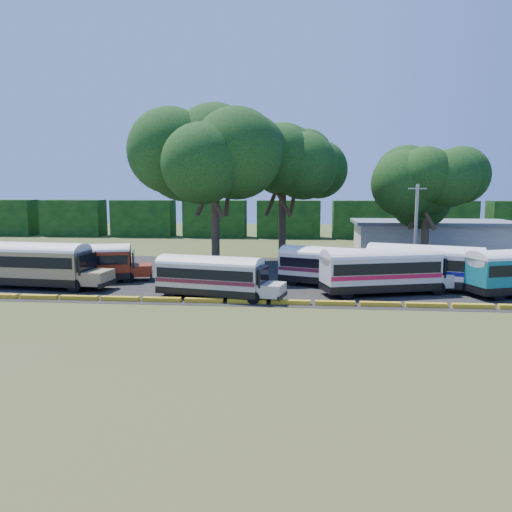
# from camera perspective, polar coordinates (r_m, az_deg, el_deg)

# --- Properties ---
(ground) EXTENTS (160.00, 160.00, 0.00)m
(ground) POSITION_cam_1_polar(r_m,az_deg,el_deg) (33.37, 1.35, -5.89)
(ground) COLOR #36541C
(ground) RESTS_ON ground
(asphalt_strip) EXTENTS (64.00, 24.00, 0.02)m
(asphalt_strip) POSITION_cam_1_polar(r_m,az_deg,el_deg) (45.06, 3.69, -2.33)
(asphalt_strip) COLOR black
(asphalt_strip) RESTS_ON ground
(curb) EXTENTS (53.70, 0.45, 0.30)m
(curb) POSITION_cam_1_polar(r_m,az_deg,el_deg) (34.31, 1.47, -5.25)
(curb) COLOR #C48F17
(curb) RESTS_ON ground
(terminal_building) EXTENTS (19.00, 9.00, 4.00)m
(terminal_building) POSITION_cam_1_polar(r_m,az_deg,el_deg) (64.58, 19.47, 2.09)
(terminal_building) COLOR beige
(terminal_building) RESTS_ON ground
(treeline_backdrop) EXTENTS (130.00, 4.00, 6.00)m
(treeline_backdrop) POSITION_cam_1_polar(r_m,az_deg,el_deg) (80.54, 3.76, 4.23)
(treeline_backdrop) COLOR black
(treeline_backdrop) RESTS_ON ground
(bus_beige) EXTENTS (11.32, 3.79, 3.65)m
(bus_beige) POSITION_cam_1_polar(r_m,az_deg,el_deg) (43.12, -23.99, -0.63)
(bus_beige) COLOR black
(bus_beige) RESTS_ON ground
(bus_red) EXTENTS (10.11, 5.07, 3.23)m
(bus_red) POSITION_cam_1_polar(r_m,az_deg,el_deg) (44.25, -19.03, -0.50)
(bus_red) COLOR black
(bus_red) RESTS_ON ground
(bus_cream_west) EXTENTS (9.58, 4.18, 3.06)m
(bus_cream_west) POSITION_cam_1_polar(r_m,az_deg,el_deg) (35.97, -5.01, -2.11)
(bus_cream_west) COLOR black
(bus_cream_west) RESTS_ON ground
(bus_cream_east) EXTENTS (9.97, 5.69, 3.21)m
(bus_cream_east) POSITION_cam_1_polar(r_m,az_deg,el_deg) (40.33, 8.70, -0.98)
(bus_cream_east) COLOR black
(bus_cream_east) RESTS_ON ground
(bus_white_red) EXTENTS (10.89, 5.51, 3.48)m
(bus_white_red) POSITION_cam_1_polar(r_m,az_deg,el_deg) (38.19, 14.33, -1.38)
(bus_white_red) COLOR black
(bus_white_red) RESTS_ON ground
(bus_white_blue) EXTENTS (10.88, 6.02, 3.49)m
(bus_white_blue) POSITION_cam_1_polar(r_m,az_deg,el_deg) (41.17, 19.00, -0.91)
(bus_white_blue) COLOR black
(bus_white_blue) RESTS_ON ground
(tree_west) EXTENTS (11.99, 11.99, 15.96)m
(tree_west) POSITION_cam_1_polar(r_m,az_deg,el_deg) (48.95, -4.75, 11.98)
(tree_west) COLOR #3D2A1E
(tree_west) RESTS_ON ground
(tree_center) EXTENTS (10.53, 10.53, 14.85)m
(tree_center) POSITION_cam_1_polar(r_m,az_deg,el_deg) (54.53, 3.07, 10.94)
(tree_center) COLOR #3D2A1E
(tree_center) RESTS_ON ground
(tree_east) EXTENTS (8.81, 8.81, 11.52)m
(tree_east) POSITION_cam_1_polar(r_m,az_deg,el_deg) (55.09, 18.98, 7.70)
(tree_east) COLOR #3D2A1E
(tree_east) RESTS_ON ground
(utility_pole) EXTENTS (1.60, 0.30, 8.27)m
(utility_pole) POSITION_cam_1_polar(r_m,az_deg,el_deg) (48.01, 17.80, 3.04)
(utility_pole) COLOR gray
(utility_pole) RESTS_ON ground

